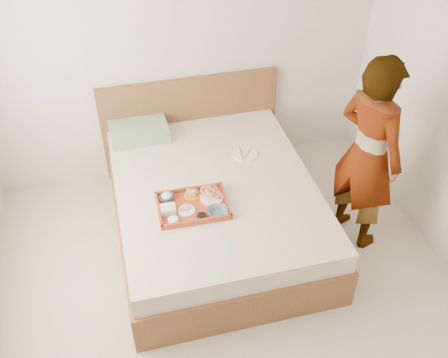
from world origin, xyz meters
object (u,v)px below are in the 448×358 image
tray (193,205)px  person (368,155)px  dinner_plate (245,154)px  bed (215,208)px

tray → person: person is taller
tray → dinner_plate: bearing=45.3°
dinner_plate → person: person is taller
bed → dinner_plate: dinner_plate is taller
bed → tray: size_ratio=3.81×
tray → person: bearing=-1.2°
bed → person: size_ratio=1.22×
person → bed: bearing=54.8°
tray → dinner_plate: tray is taller
bed → person: bearing=-14.6°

